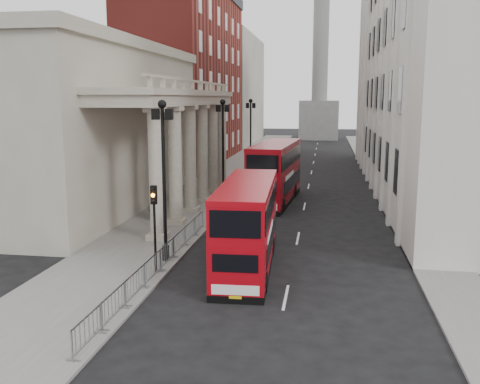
{
  "coord_description": "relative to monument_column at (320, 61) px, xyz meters",
  "views": [
    {
      "loc": [
        7.52,
        -22.07,
        8.52
      ],
      "look_at": [
        2.16,
        11.4,
        2.55
      ],
      "focal_mm": 40.0,
      "sensor_mm": 36.0,
      "label": 1
    }
  ],
  "objects": [
    {
      "name": "monument_column",
      "position": [
        0.0,
        0.0,
        0.0
      ],
      "size": [
        8.0,
        8.0,
        54.2
      ],
      "color": "#60605E",
      "rests_on": "ground"
    },
    {
      "name": "bus_near",
      "position": [
        -2.26,
        -88.12,
        -13.69
      ],
      "size": [
        2.9,
        10.25,
        4.38
      ],
      "rotation": [
        0.0,
        0.0,
        0.05
      ],
      "color": "#A20710",
      "rests_on": "ground"
    },
    {
      "name": "sidewalk_west",
      "position": [
        -9.0,
        -62.0,
        -15.92
      ],
      "size": [
        6.0,
        140.0,
        0.12
      ],
      "primitive_type": "cube",
      "color": "slate",
      "rests_on": "ground"
    },
    {
      "name": "pedestrian_a",
      "position": [
        -10.48,
        -78.54,
        -15.1
      ],
      "size": [
        0.62,
        0.47,
        1.53
      ],
      "primitive_type": "imported",
      "rotation": [
        0.0,
        0.0,
        -0.2
      ],
      "color": "black",
      "rests_on": "sidewalk_west"
    },
    {
      "name": "east_building",
      "position": [
        10.0,
        -60.0,
        -3.48
      ],
      "size": [
        8.0,
        55.0,
        25.0
      ],
      "primitive_type": "cube",
      "color": "beige",
      "rests_on": "ground"
    },
    {
      "name": "bus_far",
      "position": [
        -2.5,
        -70.45,
        -13.42
      ],
      "size": [
        3.59,
        11.52,
        4.9
      ],
      "rotation": [
        0.0,
        0.0,
        -0.08
      ],
      "color": "maroon",
      "rests_on": "ground"
    },
    {
      "name": "lamp_post_south",
      "position": [
        -6.6,
        -88.0,
        -11.07
      ],
      "size": [
        1.05,
        0.44,
        8.32
      ],
      "color": "black",
      "rests_on": "sidewalk_west"
    },
    {
      "name": "west_building_far",
      "position": [
        -16.5,
        -12.0,
        -5.98
      ],
      "size": [
        9.0,
        30.0,
        20.0
      ],
      "primitive_type": "cube",
      "color": "gray",
      "rests_on": "ground"
    },
    {
      "name": "lamp_post_north",
      "position": [
        -6.6,
        -56.0,
        -11.07
      ],
      "size": [
        1.05,
        0.44,
        8.32
      ],
      "color": "black",
      "rests_on": "sidewalk_west"
    },
    {
      "name": "ground",
      "position": [
        -6.0,
        -92.0,
        -15.98
      ],
      "size": [
        260.0,
        260.0,
        0.0
      ],
      "primitive_type": "plane",
      "color": "black",
      "rests_on": "ground"
    },
    {
      "name": "sidewalk_east",
      "position": [
        7.5,
        -62.0,
        -15.92
      ],
      "size": [
        3.0,
        140.0,
        0.12
      ],
      "primitive_type": "cube",
      "color": "slate",
      "rests_on": "ground"
    },
    {
      "name": "crowd_barriers",
      "position": [
        -6.35,
        -89.78,
        -15.31
      ],
      "size": [
        0.5,
        18.75,
        1.1
      ],
      "color": "gray",
      "rests_on": "sidewalk_west"
    },
    {
      "name": "traffic_light",
      "position": [
        -6.5,
        -90.02,
        -12.88
      ],
      "size": [
        0.28,
        0.33,
        4.3
      ],
      "color": "black",
      "rests_on": "sidewalk_west"
    },
    {
      "name": "pedestrian_c",
      "position": [
        -9.04,
        -68.11,
        -15.01
      ],
      "size": [
        0.99,
        0.87,
        1.7
      ],
      "primitive_type": "imported",
      "rotation": [
        0.0,
        0.0,
        5.79
      ],
      "color": "black",
      "rests_on": "sidewalk_west"
    },
    {
      "name": "lamp_post_mid",
      "position": [
        -6.6,
        -72.0,
        -11.07
      ],
      "size": [
        1.05,
        0.44,
        8.32
      ],
      "color": "black",
      "rests_on": "sidewalk_west"
    },
    {
      "name": "pedestrian_b",
      "position": [
        -10.07,
        -78.19,
        -14.94
      ],
      "size": [
        1.11,
        1.01,
        1.85
      ],
      "primitive_type": "imported",
      "rotation": [
        0.0,
        0.0,
        3.58
      ],
      "color": "black",
      "rests_on": "sidewalk_west"
    },
    {
      "name": "kerb",
      "position": [
        -6.05,
        -62.0,
        -15.91
      ],
      "size": [
        0.2,
        140.0,
        0.14
      ],
      "primitive_type": "cube",
      "color": "slate",
      "rests_on": "ground"
    },
    {
      "name": "brick_building",
      "position": [
        -16.5,
        -44.0,
        -4.98
      ],
      "size": [
        9.0,
        32.0,
        22.0
      ],
      "primitive_type": "cube",
      "color": "maroon",
      "rests_on": "ground"
    },
    {
      "name": "portico_building",
      "position": [
        -16.5,
        -74.0,
        -9.98
      ],
      "size": [
        9.0,
        28.0,
        12.0
      ],
      "primitive_type": "cube",
      "color": "gray",
      "rests_on": "ground"
    }
  ]
}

